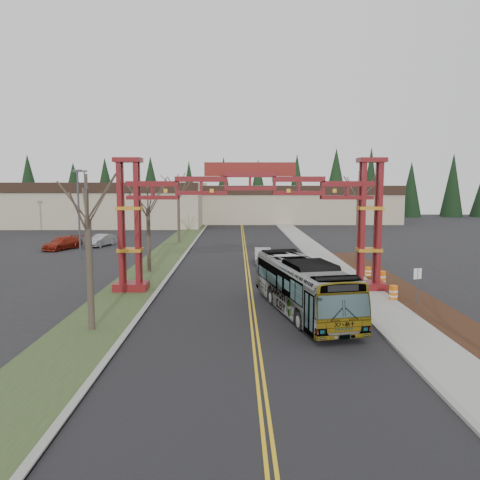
{
  "coord_description": "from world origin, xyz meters",
  "views": [
    {
      "loc": [
        -0.86,
        -13.01,
        7.13
      ],
      "look_at": [
        -0.68,
        14.36,
        3.9
      ],
      "focal_mm": 35.0,
      "sensor_mm": 36.0,
      "label": 1
    }
  ],
  "objects_px": {
    "bare_tree_median_near": "(88,220)",
    "barrel_mid": "(381,279)",
    "silver_sedan": "(263,256)",
    "bare_tree_median_far": "(178,192)",
    "barrel_south": "(393,293)",
    "gateway_arch": "(250,202)",
    "street_sign": "(417,279)",
    "retail_building_east": "(292,203)",
    "bare_tree_right_far": "(359,196)",
    "bare_tree_median_mid": "(148,209)",
    "light_pole_far": "(85,196)",
    "parked_car_far_a": "(101,240)",
    "light_pole_near": "(79,208)",
    "transit_bus": "(303,286)",
    "barrel_north": "(368,273)",
    "retail_building_west": "(76,204)",
    "parked_car_mid_a": "(62,243)"
  },
  "relations": [
    {
      "from": "barrel_mid",
      "to": "bare_tree_median_far",
      "type": "bearing_deg",
      "value": 124.82
    },
    {
      "from": "light_pole_far",
      "to": "parked_car_far_a",
      "type": "bearing_deg",
      "value": -67.63
    },
    {
      "from": "light_pole_near",
      "to": "retail_building_east",
      "type": "bearing_deg",
      "value": 61.67
    },
    {
      "from": "bare_tree_median_near",
      "to": "barrel_mid",
      "type": "height_order",
      "value": "bare_tree_median_near"
    },
    {
      "from": "parked_car_far_a",
      "to": "bare_tree_median_mid",
      "type": "height_order",
      "value": "bare_tree_median_mid"
    },
    {
      "from": "parked_car_mid_a",
      "to": "bare_tree_median_far",
      "type": "bearing_deg",
      "value": 48.95
    },
    {
      "from": "transit_bus",
      "to": "bare_tree_right_far",
      "type": "distance_m",
      "value": 18.47
    },
    {
      "from": "light_pole_far",
      "to": "barrel_north",
      "type": "bearing_deg",
      "value": -48.38
    },
    {
      "from": "bare_tree_median_near",
      "to": "barrel_south",
      "type": "distance_m",
      "value": 18.41
    },
    {
      "from": "gateway_arch",
      "to": "bare_tree_median_far",
      "type": "height_order",
      "value": "gateway_arch"
    },
    {
      "from": "bare_tree_median_far",
      "to": "light_pole_far",
      "type": "bearing_deg",
      "value": 136.04
    },
    {
      "from": "parked_car_far_a",
      "to": "bare_tree_right_far",
      "type": "bearing_deg",
      "value": -6.19
    },
    {
      "from": "gateway_arch",
      "to": "barrel_south",
      "type": "xyz_separation_m",
      "value": [
        8.76,
        -2.93,
        -5.49
      ]
    },
    {
      "from": "gateway_arch",
      "to": "light_pole_far",
      "type": "height_order",
      "value": "light_pole_far"
    },
    {
      "from": "bare_tree_median_far",
      "to": "light_pole_near",
      "type": "xyz_separation_m",
      "value": [
        -7.99,
        -12.43,
        -1.25
      ]
    },
    {
      "from": "light_pole_far",
      "to": "parked_car_mid_a",
      "type": "bearing_deg",
      "value": -78.9
    },
    {
      "from": "transit_bus",
      "to": "light_pole_far",
      "type": "relative_size",
      "value": 1.18
    },
    {
      "from": "parked_car_far_a",
      "to": "bare_tree_median_mid",
      "type": "xyz_separation_m",
      "value": [
        8.7,
        -16.67,
        4.53
      ]
    },
    {
      "from": "bare_tree_right_far",
      "to": "barrel_south",
      "type": "xyz_separation_m",
      "value": [
        -1.24,
        -13.66,
        -5.68
      ]
    },
    {
      "from": "silver_sedan",
      "to": "bare_tree_median_far",
      "type": "xyz_separation_m",
      "value": [
        -9.5,
        14.88,
        5.53
      ]
    },
    {
      "from": "bare_tree_right_far",
      "to": "light_pole_far",
      "type": "bearing_deg",
      "value": 137.74
    },
    {
      "from": "gateway_arch",
      "to": "light_pole_near",
      "type": "xyz_separation_m",
      "value": [
        -15.99,
        13.74,
        -1.03
      ]
    },
    {
      "from": "street_sign",
      "to": "parked_car_far_a",
      "type": "bearing_deg",
      "value": 133.72
    },
    {
      "from": "transit_bus",
      "to": "parked_car_mid_a",
      "type": "relative_size",
      "value": 2.23
    },
    {
      "from": "retail_building_east",
      "to": "barrel_south",
      "type": "relative_size",
      "value": 38.61
    },
    {
      "from": "transit_bus",
      "to": "light_pole_near",
      "type": "relative_size",
      "value": 1.29
    },
    {
      "from": "bare_tree_median_mid",
      "to": "bare_tree_median_far",
      "type": "bearing_deg",
      "value": 90.0
    },
    {
      "from": "light_pole_far",
      "to": "barrel_mid",
      "type": "relative_size",
      "value": 8.56
    },
    {
      "from": "parked_car_mid_a",
      "to": "barrel_mid",
      "type": "relative_size",
      "value": 4.52
    },
    {
      "from": "silver_sedan",
      "to": "barrel_south",
      "type": "bearing_deg",
      "value": -62.33
    },
    {
      "from": "barrel_north",
      "to": "silver_sedan",
      "type": "bearing_deg",
      "value": 137.19
    },
    {
      "from": "barrel_south",
      "to": "retail_building_east",
      "type": "bearing_deg",
      "value": 88.91
    },
    {
      "from": "retail_building_west",
      "to": "transit_bus",
      "type": "distance_m",
      "value": 68.05
    },
    {
      "from": "retail_building_east",
      "to": "light_pole_far",
      "type": "height_order",
      "value": "light_pole_far"
    },
    {
      "from": "street_sign",
      "to": "transit_bus",
      "type": "bearing_deg",
      "value": -169.56
    },
    {
      "from": "barrel_mid",
      "to": "light_pole_far",
      "type": "bearing_deg",
      "value": 129.64
    },
    {
      "from": "gateway_arch",
      "to": "street_sign",
      "type": "bearing_deg",
      "value": -24.35
    },
    {
      "from": "retail_building_east",
      "to": "retail_building_west",
      "type": "bearing_deg",
      "value": -168.69
    },
    {
      "from": "silver_sedan",
      "to": "bare_tree_median_mid",
      "type": "bearing_deg",
      "value": -152.7
    },
    {
      "from": "parked_car_far_a",
      "to": "barrel_north",
      "type": "relative_size",
      "value": 4.81
    },
    {
      "from": "bare_tree_median_mid",
      "to": "bare_tree_right_far",
      "type": "xyz_separation_m",
      "value": [
        18.0,
        4.21,
        0.94
      ]
    },
    {
      "from": "gateway_arch",
      "to": "silver_sedan",
      "type": "xyz_separation_m",
      "value": [
        1.5,
        11.29,
        -5.3
      ]
    },
    {
      "from": "bare_tree_median_near",
      "to": "barrel_north",
      "type": "distance_m",
      "value": 22.04
    },
    {
      "from": "retail_building_east",
      "to": "parked_car_far_a",
      "type": "distance_m",
      "value": 47.16
    },
    {
      "from": "light_pole_near",
      "to": "barrel_north",
      "type": "height_order",
      "value": "light_pole_near"
    },
    {
      "from": "retail_building_east",
      "to": "bare_tree_median_far",
      "type": "height_order",
      "value": "bare_tree_median_far"
    },
    {
      "from": "parked_car_mid_a",
      "to": "barrel_south",
      "type": "relative_size",
      "value": 5.03
    },
    {
      "from": "street_sign",
      "to": "bare_tree_median_far",
      "type": "bearing_deg",
      "value": 120.01
    },
    {
      "from": "bare_tree_right_far",
      "to": "bare_tree_median_mid",
      "type": "bearing_deg",
      "value": -166.82
    },
    {
      "from": "parked_car_mid_a",
      "to": "bare_tree_median_far",
      "type": "relative_size",
      "value": 0.59
    }
  ]
}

